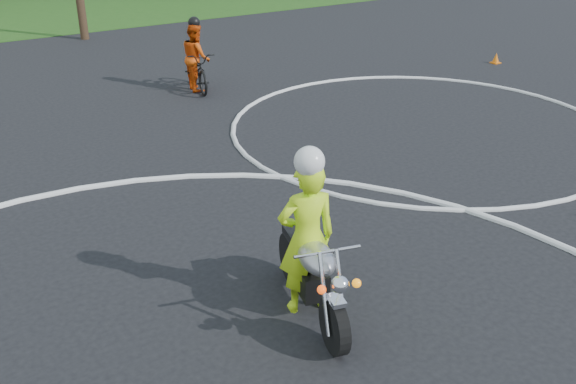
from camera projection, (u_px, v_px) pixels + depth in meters
course_markings at (292, 293)px, 8.01m from camera, size 19.05×19.05×0.12m
primary_motorcycle at (313, 274)px, 7.41m from camera, size 0.96×2.10×1.13m
rider_primary_grp at (307, 234)px, 7.32m from camera, size 0.79×0.63×2.10m
rider_second_grp at (197, 64)px, 16.06m from camera, size 1.05×1.99×1.82m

